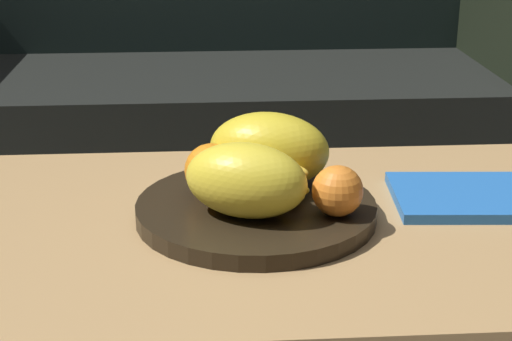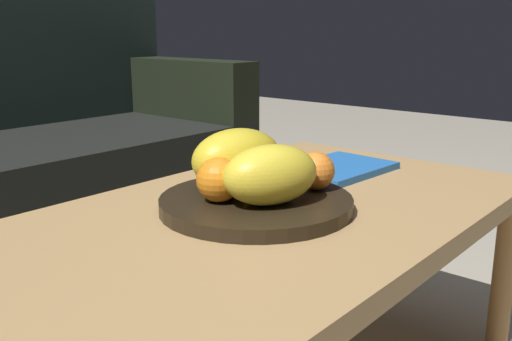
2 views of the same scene
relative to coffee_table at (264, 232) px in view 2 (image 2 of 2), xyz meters
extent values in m
cube|color=tan|center=(0.00, 0.00, 0.02)|extent=(1.15, 0.65, 0.04)
cylinder|color=#B7834B|center=(0.53, -0.29, -0.18)|extent=(0.05, 0.05, 0.37)
cylinder|color=tan|center=(0.53, 0.29, -0.18)|extent=(0.05, 0.05, 0.37)
cube|color=black|center=(0.75, 1.05, 0.14)|extent=(0.14, 0.70, 0.22)
cylinder|color=black|center=(-0.01, 0.01, 0.06)|extent=(0.36, 0.36, 0.03)
ellipsoid|color=yellow|center=(0.02, 0.08, 0.13)|extent=(0.21, 0.17, 0.12)
ellipsoid|color=yellow|center=(-0.03, -0.03, 0.12)|extent=(0.21, 0.17, 0.11)
sphere|color=orange|center=(-0.07, 0.05, 0.11)|extent=(0.08, 0.08, 0.08)
sphere|color=orange|center=(0.10, -0.04, 0.10)|extent=(0.07, 0.07, 0.07)
ellipsoid|color=yellow|center=(0.00, 0.04, 0.08)|extent=(0.15, 0.08, 0.03)
ellipsoid|color=yellow|center=(0.01, 0.04, 0.08)|extent=(0.12, 0.14, 0.03)
ellipsoid|color=yellow|center=(0.01, 0.04, 0.08)|extent=(0.11, 0.15, 0.03)
ellipsoid|color=yellow|center=(0.00, 0.04, 0.11)|extent=(0.15, 0.09, 0.03)
ellipsoid|color=gold|center=(0.02, 0.03, 0.11)|extent=(0.14, 0.11, 0.03)
cube|color=blue|center=(0.34, 0.05, 0.05)|extent=(0.26, 0.20, 0.02)
camera|label=1|loc=(-0.08, -1.09, 0.53)|focal=56.63mm
camera|label=2|loc=(-0.78, -0.64, 0.37)|focal=40.22mm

